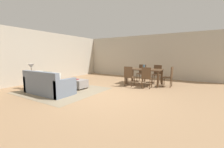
{
  "coord_description": "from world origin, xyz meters",
  "views": [
    {
      "loc": [
        2.78,
        -4.13,
        1.42
      ],
      "look_at": [
        -0.69,
        1.58,
        0.56
      ],
      "focal_mm": 23.07,
      "sensor_mm": 36.0,
      "label": 1
    }
  ],
  "objects_px": {
    "dining_chair_far_left": "(142,72)",
    "side_table": "(32,79)",
    "couch": "(48,86)",
    "table_lamp": "(31,67)",
    "ottoman_table": "(75,83)",
    "dining_table": "(144,71)",
    "dining_chair_near_left": "(129,75)",
    "dining_chair_far_right": "(157,73)",
    "book_on_ottoman": "(75,79)",
    "vase_centerpiece": "(144,67)",
    "dining_chair_head_east": "(169,76)",
    "dining_chair_near_right": "(147,76)"
  },
  "relations": [
    {
      "from": "dining_chair_far_right",
      "to": "vase_centerpiece",
      "type": "relative_size",
      "value": 4.43
    },
    {
      "from": "dining_chair_near_right",
      "to": "book_on_ottoman",
      "type": "height_order",
      "value": "dining_chair_near_right"
    },
    {
      "from": "couch",
      "to": "book_on_ottoman",
      "type": "bearing_deg",
      "value": 76.24
    },
    {
      "from": "dining_chair_near_right",
      "to": "dining_chair_head_east",
      "type": "xyz_separation_m",
      "value": [
        0.79,
        0.82,
        0.0
      ]
    },
    {
      "from": "ottoman_table",
      "to": "table_lamp",
      "type": "xyz_separation_m",
      "value": [
        -1.43,
        -1.05,
        0.73
      ]
    },
    {
      "from": "table_lamp",
      "to": "dining_table",
      "type": "xyz_separation_m",
      "value": [
        3.73,
        3.44,
        -0.29
      ]
    },
    {
      "from": "ottoman_table",
      "to": "dining_table",
      "type": "height_order",
      "value": "dining_table"
    },
    {
      "from": "table_lamp",
      "to": "dining_chair_far_left",
      "type": "distance_m",
      "value": 5.41
    },
    {
      "from": "table_lamp",
      "to": "dining_chair_near_left",
      "type": "relative_size",
      "value": 0.57
    },
    {
      "from": "dining_chair_far_right",
      "to": "side_table",
      "type": "bearing_deg",
      "value": -134.45
    },
    {
      "from": "ottoman_table",
      "to": "book_on_ottoman",
      "type": "height_order",
      "value": "book_on_ottoman"
    },
    {
      "from": "side_table",
      "to": "dining_chair_near_left",
      "type": "relative_size",
      "value": 0.59
    },
    {
      "from": "ottoman_table",
      "to": "dining_chair_near_left",
      "type": "bearing_deg",
      "value": 39.48
    },
    {
      "from": "ottoman_table",
      "to": "dining_table",
      "type": "distance_m",
      "value": 3.35
    },
    {
      "from": "couch",
      "to": "table_lamp",
      "type": "xyz_separation_m",
      "value": [
        -1.26,
        0.12,
        0.66
      ]
    },
    {
      "from": "dining_chair_head_east",
      "to": "book_on_ottoman",
      "type": "height_order",
      "value": "dining_chair_head_east"
    },
    {
      "from": "ottoman_table",
      "to": "vase_centerpiece",
      "type": "bearing_deg",
      "value": 46.45
    },
    {
      "from": "dining_chair_head_east",
      "to": "vase_centerpiece",
      "type": "xyz_separation_m",
      "value": [
        -1.2,
        -0.01,
        0.34
      ]
    },
    {
      "from": "couch",
      "to": "dining_chair_head_east",
      "type": "bearing_deg",
      "value": 44.49
    },
    {
      "from": "dining_table",
      "to": "dining_chair_head_east",
      "type": "bearing_deg",
      "value": 1.11
    },
    {
      "from": "dining_chair_near_right",
      "to": "dining_table",
      "type": "bearing_deg",
      "value": 115.78
    },
    {
      "from": "couch",
      "to": "table_lamp",
      "type": "relative_size",
      "value": 3.67
    },
    {
      "from": "dining_chair_near_left",
      "to": "dining_chair_head_east",
      "type": "bearing_deg",
      "value": 28.4
    },
    {
      "from": "side_table",
      "to": "book_on_ottoman",
      "type": "xyz_separation_m",
      "value": [
        1.53,
        0.99,
        -0.03
      ]
    },
    {
      "from": "dining_table",
      "to": "dining_chair_near_left",
      "type": "height_order",
      "value": "dining_chair_near_left"
    },
    {
      "from": "dining_chair_far_left",
      "to": "side_table",
      "type": "bearing_deg",
      "value": -128.05
    },
    {
      "from": "couch",
      "to": "dining_chair_far_left",
      "type": "xyz_separation_m",
      "value": [
        2.06,
        4.37,
        0.22
      ]
    },
    {
      "from": "couch",
      "to": "dining_chair_near_right",
      "type": "bearing_deg",
      "value": 43.98
    },
    {
      "from": "dining_chair_far_right",
      "to": "book_on_ottoman",
      "type": "bearing_deg",
      "value": -128.94
    },
    {
      "from": "table_lamp",
      "to": "dining_chair_near_right",
      "type": "bearing_deg",
      "value": 32.64
    },
    {
      "from": "side_table",
      "to": "dining_table",
      "type": "distance_m",
      "value": 5.08
    },
    {
      "from": "table_lamp",
      "to": "dining_table",
      "type": "height_order",
      "value": "table_lamp"
    },
    {
      "from": "side_table",
      "to": "dining_chair_far_right",
      "type": "distance_m",
      "value": 5.95
    },
    {
      "from": "side_table",
      "to": "dining_chair_head_east",
      "type": "distance_m",
      "value": 6.01
    },
    {
      "from": "side_table",
      "to": "dining_chair_near_right",
      "type": "height_order",
      "value": "dining_chair_near_right"
    },
    {
      "from": "ottoman_table",
      "to": "dining_chair_head_east",
      "type": "distance_m",
      "value": 4.25
    },
    {
      "from": "side_table",
      "to": "vase_centerpiece",
      "type": "relative_size",
      "value": 2.62
    },
    {
      "from": "vase_centerpiece",
      "to": "dining_table",
      "type": "bearing_deg",
      "value": -23.8
    },
    {
      "from": "table_lamp",
      "to": "vase_centerpiece",
      "type": "distance_m",
      "value": 5.07
    },
    {
      "from": "dining_chair_far_right",
      "to": "dining_chair_head_east",
      "type": "distance_m",
      "value": 1.08
    },
    {
      "from": "dining_table",
      "to": "dining_chair_far_right",
      "type": "xyz_separation_m",
      "value": [
        0.43,
        0.81,
        -0.15
      ]
    },
    {
      "from": "ottoman_table",
      "to": "side_table",
      "type": "relative_size",
      "value": 2.04
    },
    {
      "from": "side_table",
      "to": "dining_chair_far_left",
      "type": "height_order",
      "value": "dining_chair_far_left"
    },
    {
      "from": "ottoman_table",
      "to": "dining_chair_far_left",
      "type": "distance_m",
      "value": 3.73
    },
    {
      "from": "vase_centerpiece",
      "to": "table_lamp",
      "type": "bearing_deg",
      "value": -137.08
    },
    {
      "from": "dining_chair_near_left",
      "to": "table_lamp",
      "type": "bearing_deg",
      "value": -141.86
    },
    {
      "from": "ottoman_table",
      "to": "dining_chair_head_east",
      "type": "xyz_separation_m",
      "value": [
        3.48,
        2.41,
        0.29
      ]
    },
    {
      "from": "ottoman_table",
      "to": "dining_table",
      "type": "relative_size",
      "value": 0.67
    },
    {
      "from": "dining_chair_near_right",
      "to": "dining_chair_far_left",
      "type": "relative_size",
      "value": 1.0
    },
    {
      "from": "ottoman_table",
      "to": "dining_chair_near_left",
      "type": "distance_m",
      "value": 2.45
    }
  ]
}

